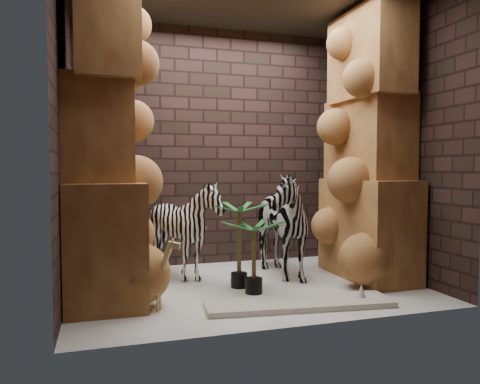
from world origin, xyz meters
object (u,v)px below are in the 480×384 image
object	(u,v)px
zebra_left	(184,235)
palm_front	(239,245)
palm_back	(254,257)
surfboard	(299,303)
zebra_right	(273,215)
giraffe_toy	(149,273)

from	to	relation	value
zebra_left	palm_front	xyz separation A→B (m)	(0.48, -0.50, -0.05)
palm_back	surfboard	size ratio (longest dim) A/B	0.43
zebra_right	palm_back	xyz separation A→B (m)	(-0.45, -0.64, -0.33)
palm_back	surfboard	bearing A→B (deg)	-64.36
giraffe_toy	palm_back	xyz separation A→B (m)	(1.04, 0.25, 0.04)
giraffe_toy	surfboard	bearing A→B (deg)	12.15
zebra_left	giraffe_toy	distance (m)	1.13
zebra_right	surfboard	world-z (taller)	zebra_right
palm_front	zebra_right	bearing A→B (deg)	36.08
surfboard	zebra_left	bearing A→B (deg)	128.71
zebra_right	zebra_left	bearing A→B (deg)	169.62
zebra_right	giraffe_toy	world-z (taller)	zebra_right
giraffe_toy	palm_front	bearing A→B (deg)	51.80
zebra_right	palm_back	distance (m)	0.85
surfboard	giraffe_toy	bearing A→B (deg)	174.79
zebra_left	surfboard	bearing A→B (deg)	-43.87
zebra_left	zebra_right	bearing A→B (deg)	7.09
zebra_right	palm_back	world-z (taller)	zebra_right
zebra_right	palm_back	bearing A→B (deg)	-128.64
zebra_left	giraffe_toy	xyz separation A→B (m)	(-0.48, -1.01, -0.17)
zebra_right	giraffe_toy	xyz separation A→B (m)	(-1.48, -0.89, -0.37)
zebra_left	surfboard	xyz separation A→B (m)	(0.80, -1.28, -0.47)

